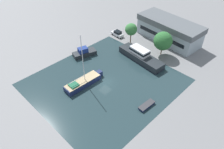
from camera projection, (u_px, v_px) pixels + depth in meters
ground_plane at (105, 82)px, 52.01m from camera, size 440.00×440.00×0.00m
water_canal at (105, 82)px, 52.00m from camera, size 29.90×32.15×0.01m
warehouse_building at (169, 30)px, 65.38m from camera, size 20.13×9.28×6.34m
quay_tree_near_building at (131, 29)px, 63.18m from camera, size 3.54×3.54×6.21m
quay_tree_by_water at (163, 41)px, 58.47m from camera, size 5.08×5.08×6.79m
parked_car at (117, 33)px, 68.68m from camera, size 4.23×2.08×1.69m
sailboat_moored at (83, 82)px, 50.89m from camera, size 3.02×10.23×12.96m
motor_cruiser at (141, 56)px, 58.36m from camera, size 14.09×4.98×3.37m
small_dinghy at (147, 105)px, 45.92m from camera, size 1.64×4.08×0.56m
cabin_boat at (84, 53)px, 60.21m from camera, size 4.34×6.83×2.49m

